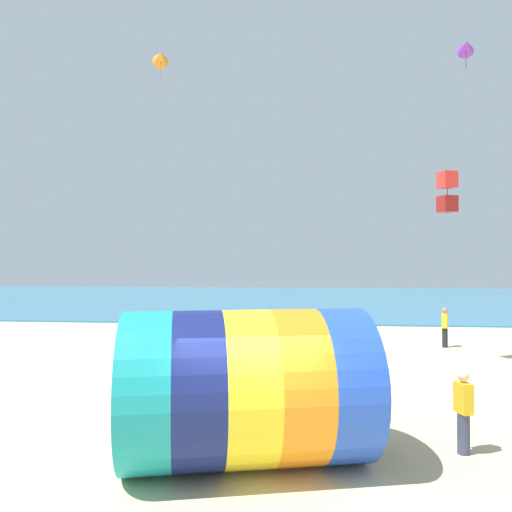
{
  "coord_description": "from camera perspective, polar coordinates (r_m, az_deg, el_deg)",
  "views": [
    {
      "loc": [
        0.81,
        -8.6,
        3.76
      ],
      "look_at": [
        -0.27,
        2.6,
        3.88
      ],
      "focal_mm": 35.0,
      "sensor_mm": 36.0,
      "label": 1
    }
  ],
  "objects": [
    {
      "name": "ground_plane",
      "position": [
        9.42,
        0.1,
        -24.14
      ],
      "size": [
        120.0,
        120.0,
        0.0
      ],
      "primitive_type": "plane",
      "color": "#CCBA8C"
    },
    {
      "name": "sea",
      "position": [
        49.54,
        4.57,
        -4.9
      ],
      "size": [
        120.0,
        40.0,
        0.1
      ],
      "primitive_type": "cube",
      "color": "teal",
      "rests_on": "ground"
    },
    {
      "name": "giant_inflatable_tube",
      "position": [
        9.56,
        -1.04,
        -14.73
      ],
      "size": [
        5.03,
        3.84,
        2.86
      ],
      "color": "teal",
      "rests_on": "ground"
    },
    {
      "name": "kite_handler",
      "position": [
        10.97,
        22.62,
        -16.1
      ],
      "size": [
        0.32,
        0.41,
        1.62
      ],
      "color": "#383D56",
      "rests_on": "ground"
    },
    {
      "name": "kite_purple_delta",
      "position": [
        23.66,
        22.86,
        21.19
      ],
      "size": [
        0.81,
        0.91,
        1.29
      ],
      "color": "purple"
    },
    {
      "name": "kite_red_box",
      "position": [
        19.76,
        21.01,
        6.85
      ],
      "size": [
        0.71,
        0.71,
        1.58
      ],
      "color": "red"
    },
    {
      "name": "kite_orange_delta",
      "position": [
        29.59,
        -10.82,
        21.4
      ],
      "size": [
        1.14,
        1.22,
        1.68
      ],
      "color": "orange"
    },
    {
      "name": "bystander_near_water",
      "position": [
        23.5,
        20.77,
        -7.59
      ],
      "size": [
        0.34,
        0.42,
        1.73
      ],
      "color": "black",
      "rests_on": "ground"
    },
    {
      "name": "bystander_mid_beach",
      "position": [
        22.51,
        -0.6,
        -8.12
      ],
      "size": [
        0.33,
        0.41,
        1.62
      ],
      "color": "black",
      "rests_on": "ground"
    }
  ]
}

